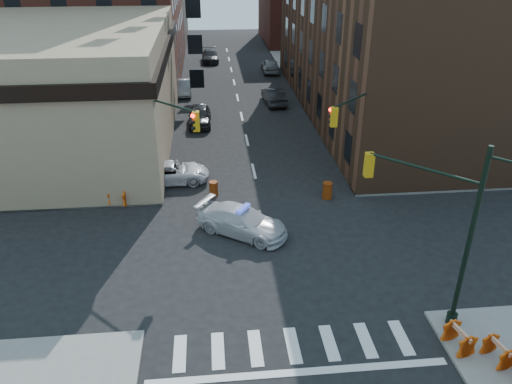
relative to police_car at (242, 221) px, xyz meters
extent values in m
plane|color=black|center=(1.40, -1.93, -0.76)|extent=(140.00, 140.00, 0.00)
cube|color=gray|center=(-21.60, 30.82, -0.68)|extent=(34.00, 54.50, 0.15)
cube|color=gray|center=(24.40, 30.82, -0.68)|extent=(34.00, 54.50, 0.15)
cube|color=#9A8265|center=(-15.60, 14.57, 3.74)|extent=(22.00, 22.00, 9.00)
cube|color=#523321|center=(14.40, 20.57, 6.24)|extent=(14.00, 34.00, 14.00)
cube|color=#5D271D|center=(15.40, 56.07, 5.24)|extent=(16.00, 16.00, 12.00)
cylinder|color=black|center=(8.20, -8.23, 3.39)|extent=(0.20, 0.20, 8.00)
cylinder|color=black|center=(8.20, -8.23, -0.36)|extent=(0.44, 0.44, 0.50)
cylinder|color=black|center=(6.61, -6.63, 5.89)|extent=(3.27, 3.27, 0.12)
cube|color=#BF8C0C|center=(5.02, -5.04, 5.39)|extent=(0.35, 0.35, 1.05)
sphere|color=#FF0C05|center=(5.18, -4.89, 5.74)|extent=(0.22, 0.22, 0.22)
sphere|color=black|center=(5.18, -4.89, 5.41)|extent=(0.22, 0.22, 0.22)
sphere|color=black|center=(5.18, -4.89, 5.08)|extent=(0.22, 0.22, 0.22)
cylinder|color=black|center=(-5.40, 4.37, 3.39)|extent=(0.20, 0.20, 8.00)
cylinder|color=black|center=(-5.40, 4.37, -0.36)|extent=(0.44, 0.44, 0.50)
cylinder|color=black|center=(-3.81, 2.78, 5.89)|extent=(3.27, 3.27, 0.12)
cube|color=#BF8C0C|center=(-2.22, 1.19, 5.39)|extent=(0.35, 0.35, 1.05)
sphere|color=#FF0C05|center=(-2.37, 1.04, 5.74)|extent=(0.22, 0.22, 0.22)
sphere|color=black|center=(-2.37, 1.04, 5.41)|extent=(0.22, 0.22, 0.22)
sphere|color=black|center=(-2.37, 1.04, 5.08)|extent=(0.22, 0.22, 0.22)
cylinder|color=black|center=(8.20, 4.37, 3.39)|extent=(0.20, 0.20, 8.00)
cylinder|color=black|center=(8.20, 4.37, -0.36)|extent=(0.44, 0.44, 0.50)
cylinder|color=black|center=(6.61, 2.78, 5.89)|extent=(3.27, 3.27, 0.12)
cube|color=#BF8C0C|center=(5.02, 1.19, 5.39)|extent=(0.35, 0.35, 1.05)
sphere|color=#FF0C05|center=(4.86, 1.35, 5.74)|extent=(0.22, 0.22, 0.22)
sphere|color=black|center=(4.86, 1.35, 5.41)|extent=(0.22, 0.22, 0.22)
sphere|color=black|center=(4.86, 1.35, 5.08)|extent=(0.22, 0.22, 0.22)
cylinder|color=black|center=(8.90, 24.07, 0.69)|extent=(0.24, 0.24, 2.60)
sphere|color=#974416|center=(8.90, 24.07, 2.74)|extent=(3.00, 3.00, 3.00)
cylinder|color=black|center=(8.90, 32.07, 0.69)|extent=(0.24, 0.24, 2.60)
sphere|color=#974416|center=(8.90, 32.07, 2.74)|extent=(3.00, 3.00, 3.00)
imported|color=silver|center=(0.00, 0.00, 0.00)|extent=(5.50, 4.68, 1.51)
imported|color=silver|center=(-4.21, 6.91, -0.06)|extent=(5.10, 2.50, 1.39)
imported|color=black|center=(-2.37, 18.24, 0.05)|extent=(1.97, 4.74, 1.61)
imported|color=gray|center=(-4.10, 27.82, -0.03)|extent=(1.77, 4.46, 1.44)
imported|color=black|center=(-1.10, 42.77, -0.01)|extent=(2.21, 5.18, 1.49)
imported|color=black|center=(4.81, 23.62, 0.04)|extent=(2.05, 4.96, 1.60)
imported|color=gray|center=(6.02, 36.30, 0.06)|extent=(2.00, 4.80, 1.62)
imported|color=black|center=(-5.93, 4.14, 0.25)|extent=(0.71, 0.56, 1.71)
imported|color=black|center=(-8.04, 5.36, 0.24)|extent=(0.83, 0.65, 1.70)
imported|color=#212932|center=(-11.60, 8.04, 0.17)|extent=(0.92, 0.90, 1.56)
cylinder|color=orange|center=(5.59, 3.60, -0.22)|extent=(0.64, 0.64, 1.08)
cylinder|color=red|center=(-1.47, 4.63, -0.27)|extent=(0.68, 0.68, 0.98)
camera|label=1|loc=(-1.52, -23.50, 13.87)|focal=35.00mm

